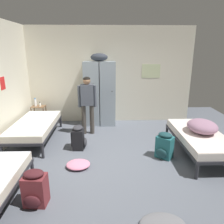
% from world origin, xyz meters
% --- Properties ---
extents(ground_plane, '(7.95, 7.95, 0.00)m').
position_xyz_m(ground_plane, '(0.00, 0.00, 0.00)').
color(ground_plane, '#565B66').
extents(room_backdrop, '(4.94, 5.03, 2.83)m').
position_xyz_m(room_backdrop, '(-1.22, 1.25, 1.41)').
color(room_backdrop, beige).
rests_on(room_backdrop, ground_plane).
extents(locker_bank, '(0.90, 0.55, 2.07)m').
position_xyz_m(locker_bank, '(-0.30, 2.20, 0.97)').
color(locker_bank, '#8C99A3').
rests_on(locker_bank, ground_plane).
extents(shelf_unit, '(0.38, 0.30, 0.57)m').
position_xyz_m(shelf_unit, '(-2.11, 2.19, 0.35)').
color(shelf_unit, brown).
rests_on(shelf_unit, ground_plane).
extents(bed_right, '(0.90, 1.90, 0.49)m').
position_xyz_m(bed_right, '(1.86, 0.21, 0.38)').
color(bed_right, '#28282D').
rests_on(bed_right, ground_plane).
extents(bed_left_rear, '(0.90, 1.90, 0.49)m').
position_xyz_m(bed_left_rear, '(-1.86, 1.04, 0.38)').
color(bed_left_rear, '#28282D').
rests_on(bed_left_rear, ground_plane).
extents(bedding_heap, '(0.60, 0.69, 0.27)m').
position_xyz_m(bedding_heap, '(1.89, 0.24, 0.62)').
color(bedding_heap, gray).
rests_on(bedding_heap, bed_right).
extents(person_traveler, '(0.48, 0.22, 1.52)m').
position_xyz_m(person_traveler, '(-0.60, 1.44, 0.92)').
color(person_traveler, '#3D3833').
rests_on(person_traveler, ground_plane).
extents(water_bottle, '(0.07, 0.07, 0.24)m').
position_xyz_m(water_bottle, '(-2.19, 2.21, 0.68)').
color(water_bottle, white).
rests_on(water_bottle, shelf_unit).
extents(lotion_bottle, '(0.06, 0.06, 0.14)m').
position_xyz_m(lotion_bottle, '(-2.04, 2.15, 0.63)').
color(lotion_bottle, white).
rests_on(lotion_bottle, shelf_unit).
extents(backpack_maroon, '(0.34, 0.35, 0.55)m').
position_xyz_m(backpack_maroon, '(-1.15, -1.25, 0.26)').
color(backpack_maroon, maroon).
rests_on(backpack_maroon, ground_plane).
extents(backpack_black, '(0.34, 0.32, 0.55)m').
position_xyz_m(backpack_black, '(-0.74, 0.56, 0.26)').
color(backpack_black, black).
rests_on(backpack_black, ground_plane).
extents(backpack_teal, '(0.41, 0.42, 0.55)m').
position_xyz_m(backpack_teal, '(1.08, 0.08, 0.26)').
color(backpack_teal, '#23666B').
rests_on(backpack_teal, ground_plane).
extents(clothes_pile_pink, '(0.46, 0.40, 0.11)m').
position_xyz_m(clothes_pile_pink, '(-0.67, -0.25, 0.05)').
color(clothes_pile_pink, pink).
rests_on(clothes_pile_pink, ground_plane).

